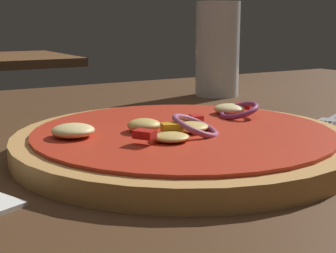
% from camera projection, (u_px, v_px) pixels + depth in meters
% --- Properties ---
extents(dining_table, '(1.40, 1.01, 0.03)m').
position_uv_depth(dining_table, '(195.00, 173.00, 0.42)').
color(dining_table, '#4C301C').
rests_on(dining_table, ground).
extents(pizza, '(0.29, 0.29, 0.04)m').
position_uv_depth(pizza, '(179.00, 141.00, 0.43)').
color(pizza, tan).
rests_on(pizza, dining_table).
extents(fork, '(0.15, 0.08, 0.01)m').
position_uv_depth(fork, '(335.00, 118.00, 0.58)').
color(fork, silver).
rests_on(fork, dining_table).
extents(beer_glass, '(0.07, 0.07, 0.14)m').
position_uv_depth(beer_glass, '(217.00, 54.00, 0.75)').
color(beer_glass, silver).
rests_on(beer_glass, dining_table).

